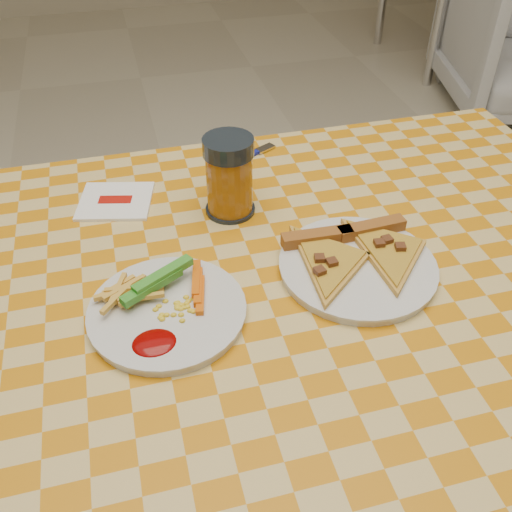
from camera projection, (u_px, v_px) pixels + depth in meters
The scene contains 8 objects.
table at pixel (261, 319), 0.89m from camera, with size 1.28×0.88×0.76m.
plate_left at pixel (167, 313), 0.79m from camera, with size 0.21×0.21×0.01m, color silver.
plate_right at pixel (357, 268), 0.86m from camera, with size 0.23×0.23×0.01m, color silver.
fries_veggies at pixel (159, 298), 0.78m from camera, with size 0.17×0.16×0.04m.
pizza_slices at pixel (356, 253), 0.86m from camera, with size 0.24×0.22×0.02m.
drink_glass at pixel (229, 177), 0.94m from camera, with size 0.09×0.09×0.14m.
napkin at pixel (115, 201), 1.00m from camera, with size 0.15×0.14×0.01m.
fork at pixel (248, 156), 1.12m from camera, with size 0.13×0.07×0.01m.
Camera 1 is at (-0.17, -0.59, 1.33)m, focal length 40.00 mm.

